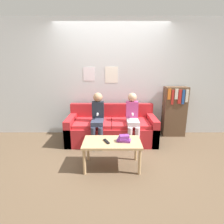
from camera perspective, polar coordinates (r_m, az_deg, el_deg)
ground_plane at (r=3.42m, az=-0.02°, el=-12.73°), size 10.00×10.00×0.00m
wall_back at (r=4.07m, az=0.02°, el=10.80°), size 8.00×0.07×2.60m
couch at (r=3.79m, az=0.01°, el=-5.50°), size 1.86×0.81×0.76m
coffee_table at (r=2.78m, az=0.12°, el=-10.56°), size 0.90×0.50×0.44m
person_left at (r=3.52m, az=-4.55°, el=-1.37°), size 0.24×0.56×1.06m
person_right at (r=3.53m, az=6.82°, el=-1.51°), size 0.24×0.56×1.06m
tv_remote at (r=2.74m, az=-1.70°, el=-9.54°), size 0.11×0.17×0.02m
book_stack at (r=2.75m, az=4.00°, el=-8.68°), size 0.23×0.16×0.10m
bookshelf at (r=4.26m, az=19.82°, el=0.18°), size 0.50×0.28×1.14m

